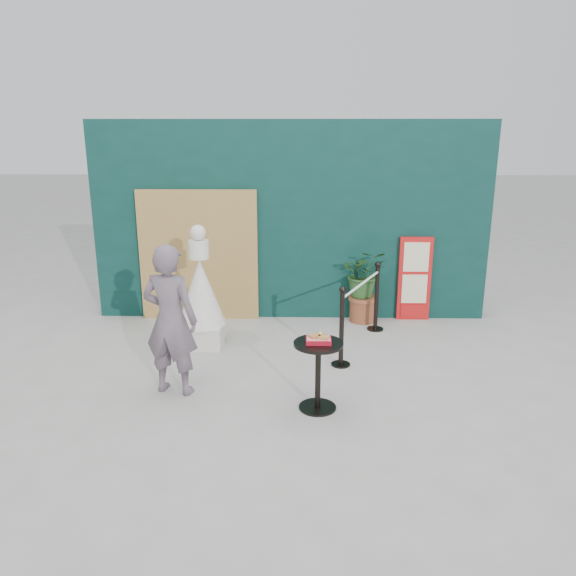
# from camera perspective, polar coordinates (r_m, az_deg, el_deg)

# --- Properties ---
(ground) EXTENTS (60.00, 60.00, 0.00)m
(ground) POSITION_cam_1_polar(r_m,az_deg,el_deg) (6.10, -0.25, -12.25)
(ground) COLOR #ADAAA5
(ground) RESTS_ON ground
(back_wall) EXTENTS (6.00, 0.30, 3.00)m
(back_wall) POSITION_cam_1_polar(r_m,az_deg,el_deg) (8.63, 0.28, 6.80)
(back_wall) COLOR #0A2E27
(back_wall) RESTS_ON ground
(bamboo_fence) EXTENTS (1.80, 0.08, 2.00)m
(bamboo_fence) POSITION_cam_1_polar(r_m,az_deg,el_deg) (8.66, -9.07, 3.25)
(bamboo_fence) COLOR tan
(bamboo_fence) RESTS_ON ground
(woman) EXTENTS (0.70, 0.55, 1.71)m
(woman) POSITION_cam_1_polar(r_m,az_deg,el_deg) (6.28, -11.86, -3.22)
(woman) COLOR #675864
(woman) RESTS_ON ground
(menu_board) EXTENTS (0.50, 0.07, 1.30)m
(menu_board) POSITION_cam_1_polar(r_m,az_deg,el_deg) (8.79, 12.73, 0.91)
(menu_board) COLOR red
(menu_board) RESTS_ON ground
(statue) EXTENTS (0.65, 0.65, 1.67)m
(statue) POSITION_cam_1_polar(r_m,az_deg,el_deg) (7.64, -8.85, -0.95)
(statue) COLOR silver
(statue) RESTS_ON ground
(cafe_table) EXTENTS (0.52, 0.52, 0.75)m
(cafe_table) POSITION_cam_1_polar(r_m,az_deg,el_deg) (5.92, 3.08, -7.82)
(cafe_table) COLOR black
(cafe_table) RESTS_ON ground
(food_basket) EXTENTS (0.26, 0.19, 0.11)m
(food_basket) POSITION_cam_1_polar(r_m,az_deg,el_deg) (5.81, 3.14, -5.21)
(food_basket) COLOR #B21324
(food_basket) RESTS_ON cafe_table
(planter) EXTENTS (0.67, 0.58, 1.13)m
(planter) POSITION_cam_1_polar(r_m,az_deg,el_deg) (8.58, 7.71, 0.82)
(planter) COLOR brown
(planter) RESTS_ON ground
(stanchion_barrier) EXTENTS (0.84, 1.54, 1.03)m
(stanchion_barrier) POSITION_cam_1_polar(r_m,az_deg,el_deg) (7.62, 7.38, -2.39)
(stanchion_barrier) COLOR black
(stanchion_barrier) RESTS_ON ground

